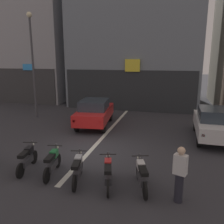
# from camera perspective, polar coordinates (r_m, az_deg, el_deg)

# --- Properties ---
(ground_plane) EXTENTS (120.00, 120.00, 0.00)m
(ground_plane) POSITION_cam_1_polar(r_m,az_deg,el_deg) (10.37, -5.62, -9.81)
(ground_plane) COLOR #333338
(lane_centre_line) EXTENTS (0.20, 18.00, 0.01)m
(lane_centre_line) POSITION_cam_1_polar(r_m,az_deg,el_deg) (15.84, 1.90, -1.70)
(lane_centre_line) COLOR silver
(lane_centre_line) RESTS_ON ground
(building_corner_left) EXTENTS (8.93, 8.54, 13.61)m
(building_corner_left) POSITION_cam_1_polar(r_m,az_deg,el_deg) (26.77, -18.60, 18.25)
(building_corner_left) COLOR #9E9EA3
(building_corner_left) RESTS_ON ground
(building_mid_block) EXTENTS (10.74, 9.75, 15.85)m
(building_mid_block) POSITION_cam_1_polar(r_m,az_deg,el_deg) (23.04, 6.74, 22.61)
(building_mid_block) COLOR gray
(building_mid_block) RESTS_ON ground
(car_red_crossing_near) EXTENTS (2.24, 4.28, 1.64)m
(car_red_crossing_near) POSITION_cam_1_polar(r_m,az_deg,el_deg) (14.01, -4.30, 0.04)
(car_red_crossing_near) COLOR black
(car_red_crossing_near) RESTS_ON ground
(car_white_parked_kerbside) EXTENTS (1.85, 4.14, 1.64)m
(car_white_parked_kerbside) POSITION_cam_1_polar(r_m,az_deg,el_deg) (12.65, 24.10, -2.48)
(car_white_parked_kerbside) COLOR black
(car_white_parked_kerbside) RESTS_ON ground
(street_lamp) EXTENTS (0.36, 0.36, 7.01)m
(street_lamp) POSITION_cam_1_polar(r_m,az_deg,el_deg) (16.74, -19.19, 13.08)
(street_lamp) COLOR #47474C
(street_lamp) RESTS_ON ground
(motorcycle_black_row_leftmost) EXTENTS (0.55, 1.66, 0.98)m
(motorcycle_black_row_leftmost) POSITION_cam_1_polar(r_m,az_deg,el_deg) (9.12, -20.30, -10.74)
(motorcycle_black_row_leftmost) COLOR black
(motorcycle_black_row_leftmost) RESTS_ON ground
(motorcycle_green_row_left_mid) EXTENTS (0.55, 1.66, 0.98)m
(motorcycle_green_row_left_mid) POSITION_cam_1_polar(r_m,az_deg,el_deg) (8.54, -14.57, -11.97)
(motorcycle_green_row_left_mid) COLOR black
(motorcycle_green_row_left_mid) RESTS_ON ground
(motorcycle_silver_row_centre) EXTENTS (0.57, 1.64, 0.98)m
(motorcycle_silver_row_centre) POSITION_cam_1_polar(r_m,az_deg,el_deg) (7.92, -8.54, -13.76)
(motorcycle_silver_row_centre) COLOR black
(motorcycle_silver_row_centre) RESTS_ON ground
(motorcycle_red_row_right_mid) EXTENTS (0.62, 1.63, 0.98)m
(motorcycle_red_row_right_mid) POSITION_cam_1_polar(r_m,az_deg,el_deg) (7.58, -1.00, -14.90)
(motorcycle_red_row_right_mid) COLOR black
(motorcycle_red_row_right_mid) RESTS_ON ground
(motorcycle_white_row_rightmost) EXTENTS (0.66, 1.61, 0.98)m
(motorcycle_white_row_rightmost) POSITION_cam_1_polar(r_m,az_deg,el_deg) (7.53, 7.37, -15.22)
(motorcycle_white_row_rightmost) COLOR black
(motorcycle_white_row_rightmost) RESTS_ON ground
(person_by_motorcycles) EXTENTS (0.41, 0.33, 1.67)m
(person_by_motorcycles) POSITION_cam_1_polar(r_m,az_deg,el_deg) (6.92, 16.48, -14.61)
(person_by_motorcycles) COLOR #23232D
(person_by_motorcycles) RESTS_ON ground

